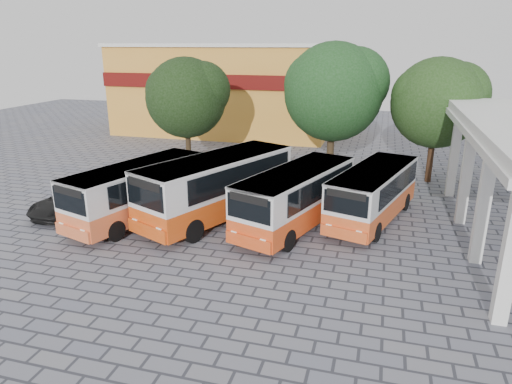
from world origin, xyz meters
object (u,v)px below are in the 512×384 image
(bus_centre_right, at_px, (296,195))
(bus_far_right, at_px, (374,191))
(parked_car, at_px, (71,200))
(bus_far_left, at_px, (139,188))
(bus_centre_left, at_px, (218,184))

(bus_centre_right, relative_size, bus_far_right, 1.06)
(bus_centre_right, height_order, bus_far_right, bus_centre_right)
(bus_centre_right, distance_m, parked_car, 11.57)
(bus_far_left, distance_m, bus_far_right, 11.39)
(bus_far_left, xyz_separation_m, bus_centre_right, (7.57, 1.07, 0.01))
(bus_far_left, height_order, bus_centre_left, bus_centre_left)
(bus_far_left, relative_size, bus_far_right, 1.05)
(bus_far_right, height_order, parked_car, bus_far_right)
(bus_centre_left, distance_m, bus_far_right, 7.56)
(bus_far_left, height_order, parked_car, bus_far_left)
(bus_centre_left, height_order, bus_centre_right, bus_centre_left)
(bus_far_left, xyz_separation_m, parked_car, (-3.89, -0.10, -0.96))
(bus_far_right, bearing_deg, parked_car, -151.88)
(bus_far_right, bearing_deg, bus_centre_right, -135.34)
(bus_centre_right, relative_size, parked_car, 1.77)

